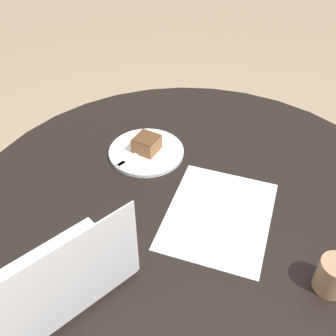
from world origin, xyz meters
The scene contains 8 objects.
ground_plane centered at (0.00, 0.00, 0.00)m, with size 12.00×12.00×0.00m, color gray.
dining_table centered at (0.00, 0.00, 0.63)m, with size 1.33×1.33×0.73m.
paper_document centered at (-0.03, -0.07, 0.73)m, with size 0.42×0.38×0.00m.
plate centered at (0.24, 0.13, 0.74)m, with size 0.24×0.24×0.01m.
cake_slice centered at (0.24, 0.13, 0.77)m, with size 0.10×0.10×0.05m.
fork centered at (0.21, 0.17, 0.74)m, with size 0.14×0.13×0.00m.
coffee_glass centered at (-0.26, -0.29, 0.77)m, with size 0.07×0.07×0.09m.
laptop centered at (-0.25, 0.32, 0.78)m, with size 0.37×0.39×0.24m.
Camera 1 is at (-0.75, 0.09, 1.53)m, focal length 42.00 mm.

